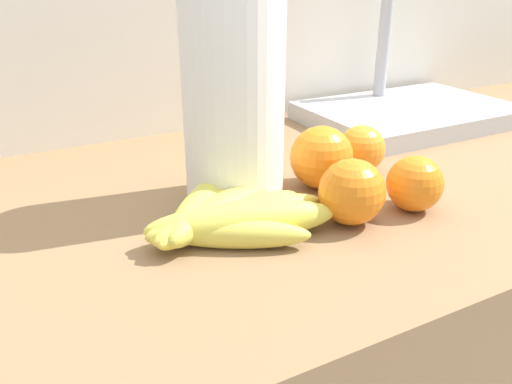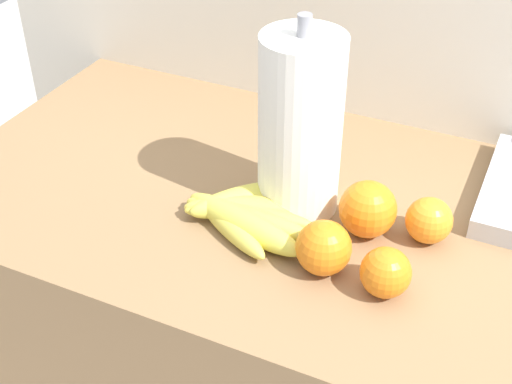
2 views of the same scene
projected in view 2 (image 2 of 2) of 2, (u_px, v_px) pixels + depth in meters
wall_back at (473, 246)px, 1.40m from camera, size 2.04×0.06×1.30m
banana_bunch at (247, 214)px, 1.04m from camera, size 0.21×0.20×0.04m
orange_far_right at (386, 273)px, 0.92m from camera, size 0.07×0.07×0.07m
orange_back_left at (368, 209)px, 1.02m from camera, size 0.08×0.08×0.08m
orange_center at (324, 248)px, 0.95m from camera, size 0.08×0.08×0.08m
orange_back_right at (429, 219)px, 1.01m from camera, size 0.07×0.07×0.07m
paper_towel_roll at (300, 126)px, 1.02m from camera, size 0.12×0.12×0.31m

